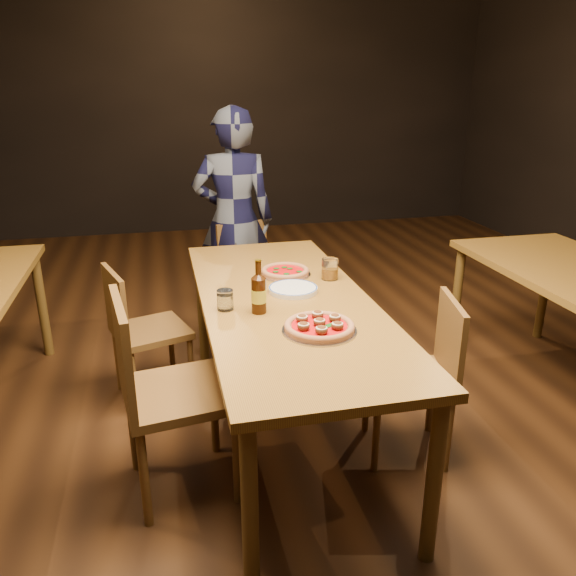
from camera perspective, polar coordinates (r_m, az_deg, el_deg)
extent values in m
plane|color=black|center=(3.05, -0.22, -14.31)|extent=(9.00, 9.00, 0.00)
plane|color=black|center=(6.98, -8.93, 17.97)|extent=(7.00, 0.00, 7.00)
cube|color=brown|center=(2.71, -0.24, -1.44)|extent=(0.80, 2.00, 0.04)
cylinder|color=brown|center=(2.05, -3.89, -21.73)|extent=(0.06, 0.06, 0.71)
cylinder|color=brown|center=(3.67, -8.72, -2.09)|extent=(0.06, 0.06, 0.71)
cylinder|color=brown|center=(2.23, 14.59, -18.48)|extent=(0.06, 0.06, 0.71)
cylinder|color=brown|center=(3.77, 1.62, -1.23)|extent=(0.06, 0.06, 0.71)
cylinder|color=brown|center=(4.02, -23.72, -1.61)|extent=(0.06, 0.06, 0.71)
cylinder|color=brown|center=(3.97, 16.77, -0.99)|extent=(0.06, 0.06, 0.71)
cylinder|color=brown|center=(4.34, 24.61, -0.21)|extent=(0.06, 0.06, 0.71)
cylinder|color=#B7B7BF|center=(2.35, 3.20, -4.31)|extent=(0.31, 0.31, 0.01)
cylinder|color=#C07350|center=(2.35, 3.21, -4.07)|extent=(0.29, 0.29, 0.02)
torus|color=#C07350|center=(2.34, 3.21, -3.88)|extent=(0.30, 0.30, 0.03)
cylinder|color=#AB0A0A|center=(2.34, 3.21, -3.84)|extent=(0.23, 0.23, 0.00)
cylinder|color=#B7B7BF|center=(3.03, -0.29, 1.42)|extent=(0.28, 0.28, 0.01)
cylinder|color=#C07350|center=(3.03, -0.29, 1.61)|extent=(0.25, 0.25, 0.02)
torus|color=#C07350|center=(3.03, -0.30, 1.76)|extent=(0.26, 0.26, 0.03)
cylinder|color=#AB0A0A|center=(3.03, -0.30, 1.79)|extent=(0.20, 0.20, 0.00)
cylinder|color=white|center=(2.78, 0.52, -0.13)|extent=(0.24, 0.24, 0.02)
cylinder|color=black|center=(2.51, -2.99, -0.78)|extent=(0.07, 0.07, 0.16)
cylinder|color=black|center=(2.47, -3.04, 1.86)|extent=(0.03, 0.03, 0.08)
cylinder|color=yellow|center=(2.51, -2.99, -0.78)|extent=(0.07, 0.07, 0.06)
cylinder|color=white|center=(2.57, -6.40, -1.21)|extent=(0.07, 0.07, 0.09)
cylinder|color=#AE6813|center=(2.96, 4.28, 1.94)|extent=(0.09, 0.09, 0.11)
imported|color=black|center=(4.09, -5.52, 6.85)|extent=(0.62, 0.45, 1.59)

